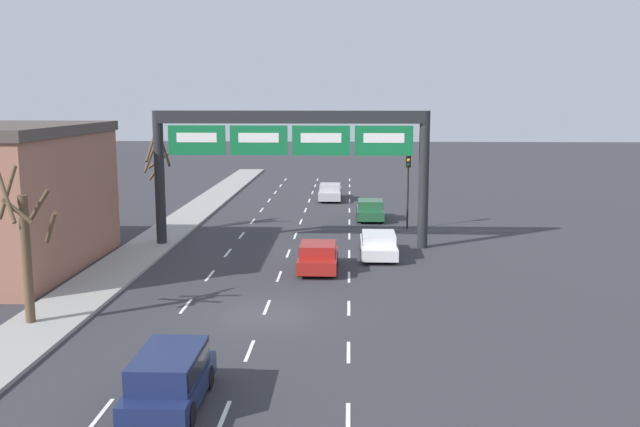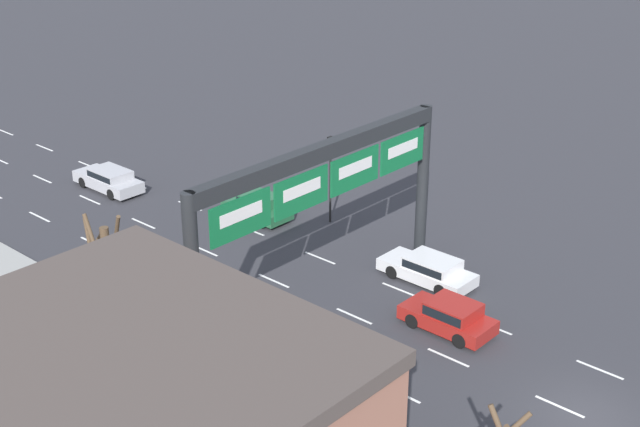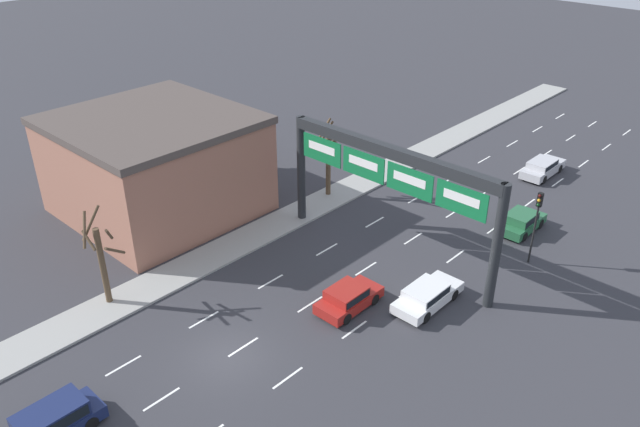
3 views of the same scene
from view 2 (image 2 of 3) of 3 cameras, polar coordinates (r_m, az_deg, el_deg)
ground_plane at (r=34.80m, az=16.57°, el=-12.41°), size 220.00×220.00×0.00m
lane_dashes at (r=41.04m, az=-0.49°, el=-5.42°), size 6.72×67.00×0.01m
sign_gantry at (r=38.15m, az=0.25°, el=1.85°), size 15.37×0.70×7.64m
car_red at (r=38.57m, az=8.30°, el=-6.47°), size 1.90×4.03×1.39m
car_white at (r=42.42m, az=6.99°, el=-3.52°), size 1.91×4.67×1.30m
car_green at (r=49.03m, az=-3.99°, el=0.52°), size 1.84×3.98×1.41m
car_silver at (r=54.20m, az=-13.36°, el=2.18°), size 1.83×4.74×1.34m
traffic_light_near_gantry at (r=47.44m, az=0.69°, el=3.31°), size 0.30×0.35×4.89m
tree_bare_second at (r=36.88m, az=-13.48°, el=-3.89°), size 1.60×1.59×5.85m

